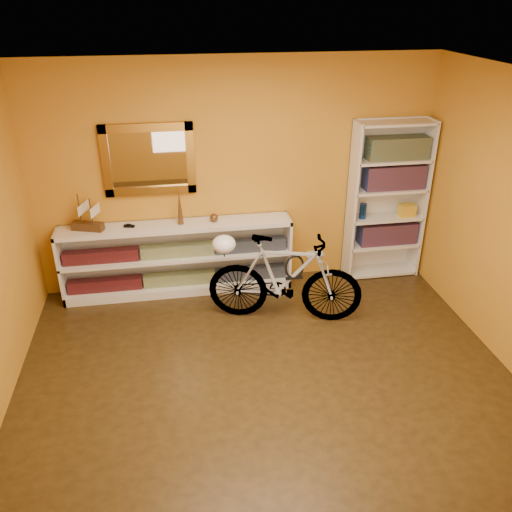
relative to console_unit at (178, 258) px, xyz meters
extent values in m
cube|color=black|center=(0.72, -1.81, -0.43)|extent=(4.50, 4.00, 0.01)
cube|color=silver|center=(0.72, -1.81, 2.18)|extent=(4.50, 4.00, 0.01)
cube|color=#BE7B1C|center=(0.72, 0.19, 0.88)|extent=(4.50, 0.01, 2.60)
cube|color=#8D5E19|center=(-0.23, 0.15, 1.12)|extent=(0.98, 0.06, 0.78)
cube|color=silver|center=(1.62, 0.17, -0.17)|extent=(0.09, 0.02, 0.09)
cube|color=black|center=(0.00, -0.02, -0.26)|extent=(2.50, 0.13, 0.14)
cube|color=navy|center=(0.00, -0.02, 0.11)|extent=(2.50, 0.13, 0.14)
imported|color=black|center=(-0.50, 0.00, 0.43)|extent=(0.00, 0.00, 0.00)
cone|color=brown|center=(0.06, 0.00, 0.62)|extent=(0.07, 0.07, 0.39)
sphere|color=brown|center=(0.43, 0.00, 0.47)|extent=(0.09, 0.09, 0.09)
cube|color=maroon|center=(2.52, 0.03, 0.12)|extent=(0.70, 0.22, 0.26)
cube|color=maroon|center=(2.52, 0.03, 0.83)|extent=(0.70, 0.22, 0.28)
cube|color=#194C58|center=(2.52, 0.03, 1.16)|extent=(0.70, 0.22, 0.25)
cylinder|color=navy|center=(2.18, 0.01, 0.43)|extent=(0.08, 0.08, 0.18)
cube|color=maroon|center=(2.27, 0.06, 1.14)|extent=(0.18, 0.18, 0.20)
cube|color=gold|center=(2.72, -0.01, 0.41)|extent=(0.20, 0.14, 0.14)
imported|color=silver|center=(1.08, -0.78, 0.06)|extent=(0.85, 1.70, 0.97)
ellipsoid|color=white|center=(0.47, -0.61, 0.43)|extent=(0.25, 0.23, 0.19)
torus|color=black|center=(1.17, -0.81, 0.21)|extent=(0.20, 0.02, 0.20)
camera|label=1|loc=(-0.01, -5.44, 2.75)|focal=36.97mm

